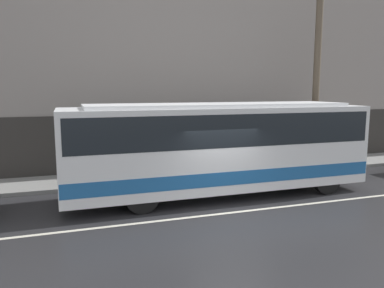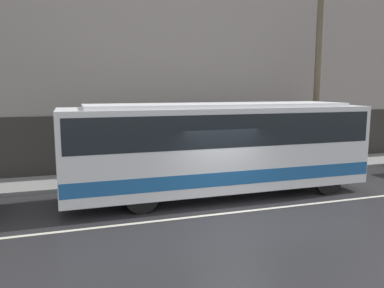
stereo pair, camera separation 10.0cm
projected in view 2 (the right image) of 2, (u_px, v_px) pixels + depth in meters
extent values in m
plane|color=#262628|center=(230.00, 213.00, 11.47)|extent=(60.00, 60.00, 0.00)
cube|color=gray|center=(181.00, 174.00, 16.38)|extent=(60.00, 2.47, 0.15)
cube|color=gray|center=(172.00, 55.00, 16.92)|extent=(60.00, 0.30, 10.59)
cube|color=#2D2B28|center=(174.00, 142.00, 17.35)|extent=(60.00, 0.06, 2.65)
cube|color=beige|center=(230.00, 213.00, 11.47)|extent=(54.00, 0.14, 0.01)
cube|color=white|center=(219.00, 147.00, 13.20)|extent=(10.76, 2.57, 2.80)
cube|color=#1E5999|center=(218.00, 170.00, 13.33)|extent=(10.71, 2.59, 0.45)
cube|color=black|center=(219.00, 127.00, 13.10)|extent=(10.44, 2.59, 1.07)
cube|color=orange|center=(345.00, 110.00, 14.67)|extent=(0.12, 1.93, 0.28)
cube|color=white|center=(219.00, 105.00, 12.99)|extent=(9.15, 2.18, 0.12)
cylinder|color=black|center=(327.00, 180.00, 13.49)|extent=(1.06, 0.28, 1.06)
cylinder|color=black|center=(292.00, 167.00, 15.60)|extent=(1.06, 0.28, 1.06)
cylinder|color=black|center=(142.00, 196.00, 11.41)|extent=(1.06, 0.28, 1.06)
cylinder|color=black|center=(130.00, 179.00, 13.52)|extent=(1.06, 0.28, 1.06)
cylinder|color=brown|center=(317.00, 84.00, 17.00)|extent=(0.31, 0.31, 7.65)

